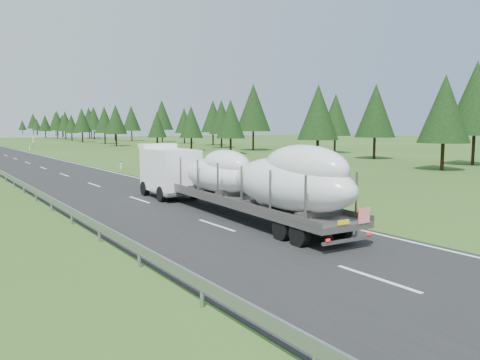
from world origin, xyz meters
TOP-DOWN VIEW (x-y plane):
  - ground at (0.00, 0.00)m, footprint 400.00×400.00m
  - highway_sign at (7.20, 80.00)m, footprint 0.08×0.90m
  - tree_line_right at (40.25, 112.20)m, footprint 26.91×325.75m
  - boat_truck at (1.98, 1.57)m, footprint 3.37×18.08m

SIDE VIEW (x-z plane):
  - ground at x=0.00m, z-range 0.00..0.00m
  - highway_sign at x=7.20m, z-range 0.51..3.11m
  - boat_truck at x=1.98m, z-range 0.11..3.84m
  - tree_line_right at x=40.25m, z-range 0.57..13.12m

